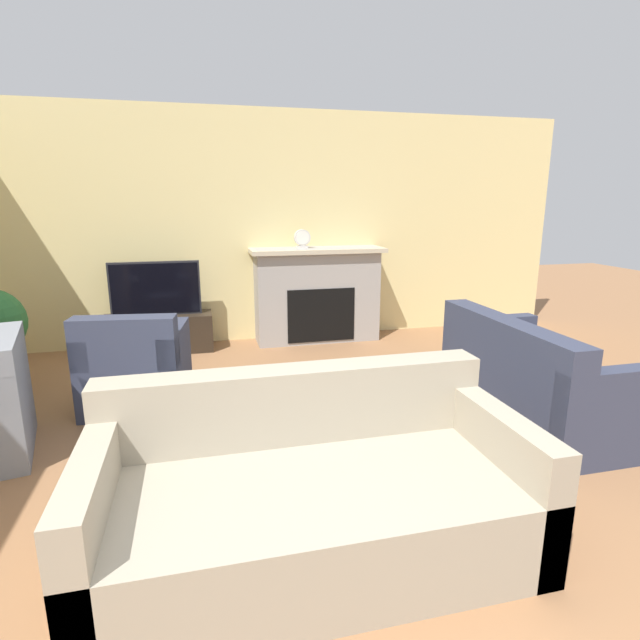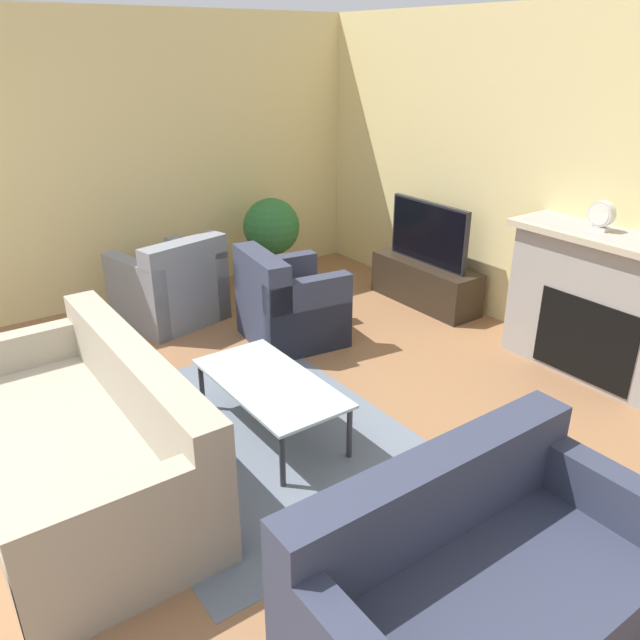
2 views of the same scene
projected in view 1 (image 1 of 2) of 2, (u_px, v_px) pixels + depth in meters
name	position (u px, v px, depth m)	size (l,w,h in m)	color
wall_back	(231.00, 228.00, 5.85)	(8.43, 0.06, 2.70)	beige
area_rug	(293.00, 445.00, 3.51)	(2.34, 1.77, 0.00)	slate
fireplace	(317.00, 293.00, 6.01)	(1.59, 0.50, 1.13)	#9E9993
tv_stand	(159.00, 333.00, 5.62)	(1.18, 0.39, 0.42)	#2D2319
tv	(155.00, 289.00, 5.50)	(0.97, 0.06, 0.60)	#232328
couch_sectional	(311.00, 495.00, 2.43)	(2.05, 1.00, 0.82)	#9E937F
couch_loveseat	(535.00, 384.00, 3.85)	(0.86, 1.58, 0.82)	#33384C
armchair_accent	(136.00, 371.00, 4.11)	(0.87, 0.85, 0.82)	#33384C
coffee_table	(289.00, 393.00, 3.54)	(1.14, 0.57, 0.38)	#333338
mantel_clock	(302.00, 238.00, 5.82)	(0.19, 0.07, 0.22)	beige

